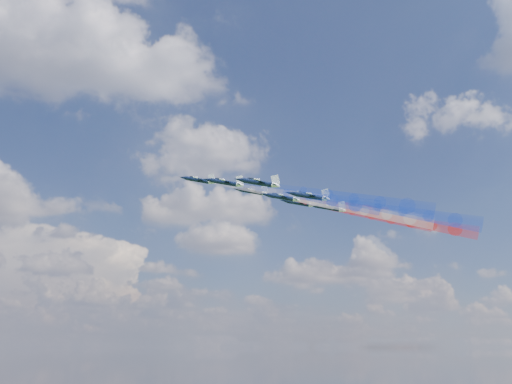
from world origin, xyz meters
name	(u,v)px	position (x,y,z in m)	size (l,w,h in m)	color
jet_lead	(198,180)	(-26.83, -4.10, 153.69)	(8.31, 10.39, 2.77)	black
trail_lead	(272,192)	(-9.78, -13.64, 148.96)	(3.46, 31.03, 3.46)	white
jet_inner_left	(225,182)	(-22.69, -19.44, 148.96)	(8.31, 10.39, 2.77)	black
trail_inner_left	(309,196)	(-5.64, -28.98, 144.24)	(3.46, 31.03, 3.46)	blue
jet_inner_right	(252,191)	(-12.43, -2.60, 151.99)	(8.31, 10.39, 2.77)	black
trail_inner_right	(326,204)	(4.62, -12.14, 147.26)	(3.46, 31.03, 3.46)	red
jet_outer_left	(259,183)	(-17.91, -32.62, 145.47)	(8.31, 10.39, 2.77)	black
trail_outer_left	(354,198)	(-0.86, -42.16, 140.74)	(3.46, 31.03, 3.46)	blue
jet_center_third	(282,197)	(-8.00, -15.65, 147.34)	(8.31, 10.39, 2.77)	black
trail_center_third	(364,211)	(9.05, -25.19, 142.61)	(3.46, 31.03, 3.46)	white
jet_outer_right	(299,203)	(1.79, 1.22, 150.63)	(8.31, 10.39, 2.77)	black
trail_outer_right	(372,215)	(18.84, -8.32, 145.90)	(3.46, 31.03, 3.46)	red
jet_rear_left	(309,196)	(-5.78, -29.56, 144.10)	(8.31, 10.39, 2.77)	black
trail_rear_left	(403,212)	(11.27, -39.10, 139.37)	(3.46, 31.03, 3.46)	blue
jet_rear_right	(328,208)	(4.61, -13.39, 146.01)	(8.31, 10.39, 2.77)	black
trail_rear_right	(410,221)	(21.66, -22.93, 141.28)	(3.46, 31.03, 3.46)	red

